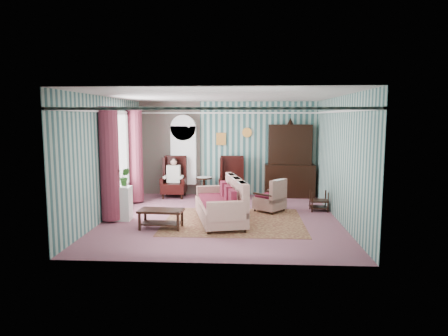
# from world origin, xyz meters

# --- Properties ---
(floor) EXTENTS (6.00, 6.00, 0.00)m
(floor) POSITION_xyz_m (0.00, 0.00, 0.00)
(floor) COLOR #915462
(floor) RESTS_ON ground
(room_shell) EXTENTS (5.53, 6.02, 2.91)m
(room_shell) POSITION_xyz_m (-0.62, 0.18, 2.01)
(room_shell) COLOR #366260
(room_shell) RESTS_ON ground
(bookcase) EXTENTS (0.80, 0.28, 2.24)m
(bookcase) POSITION_xyz_m (-1.35, 2.84, 1.12)
(bookcase) COLOR silver
(bookcase) RESTS_ON floor
(dresser_hutch) EXTENTS (1.50, 0.56, 2.36)m
(dresser_hutch) POSITION_xyz_m (1.90, 2.72, 1.18)
(dresser_hutch) COLOR black
(dresser_hutch) RESTS_ON floor
(wingback_left) EXTENTS (0.76, 0.80, 1.25)m
(wingback_left) POSITION_xyz_m (-1.60, 2.45, 0.62)
(wingback_left) COLOR black
(wingback_left) RESTS_ON floor
(wingback_right) EXTENTS (0.76, 0.80, 1.25)m
(wingback_right) POSITION_xyz_m (0.15, 2.45, 0.62)
(wingback_right) COLOR black
(wingback_right) RESTS_ON floor
(seated_woman) EXTENTS (0.44, 0.40, 1.18)m
(seated_woman) POSITION_xyz_m (-1.60, 2.45, 0.59)
(seated_woman) COLOR silver
(seated_woman) RESTS_ON floor
(round_side_table) EXTENTS (0.50, 0.50, 0.60)m
(round_side_table) POSITION_xyz_m (-0.70, 2.60, 0.30)
(round_side_table) COLOR black
(round_side_table) RESTS_ON floor
(nest_table) EXTENTS (0.45, 0.38, 0.54)m
(nest_table) POSITION_xyz_m (2.47, 0.90, 0.27)
(nest_table) COLOR black
(nest_table) RESTS_ON floor
(plant_stand) EXTENTS (0.55, 0.35, 0.80)m
(plant_stand) POSITION_xyz_m (-2.40, -0.30, 0.40)
(plant_stand) COLOR silver
(plant_stand) RESTS_ON floor
(rug) EXTENTS (3.20, 2.60, 0.01)m
(rug) POSITION_xyz_m (0.30, -0.30, 0.01)
(rug) COLOR #521B24
(rug) RESTS_ON floor
(sofa) EXTENTS (1.34, 2.23, 1.02)m
(sofa) POSITION_xyz_m (-0.02, -0.39, 0.51)
(sofa) COLOR #B7A98E
(sofa) RESTS_ON floor
(floral_armchair) EXTENTS (1.08, 1.06, 1.02)m
(floral_armchair) POSITION_xyz_m (1.19, 0.75, 0.51)
(floral_armchair) COLOR beige
(floral_armchair) RESTS_ON floor
(coffee_table) EXTENTS (0.99, 0.56, 0.42)m
(coffee_table) POSITION_xyz_m (-1.26, -0.98, 0.21)
(coffee_table) COLOR black
(coffee_table) RESTS_ON floor
(potted_plant_a) EXTENTS (0.38, 0.33, 0.42)m
(potted_plant_a) POSITION_xyz_m (-2.44, -0.39, 1.01)
(potted_plant_a) COLOR #1C4B17
(potted_plant_a) RESTS_ON plant_stand
(potted_plant_b) EXTENTS (0.27, 0.23, 0.42)m
(potted_plant_b) POSITION_xyz_m (-2.30, -0.15, 1.01)
(potted_plant_b) COLOR #1E561B
(potted_plant_b) RESTS_ON plant_stand
(potted_plant_c) EXTENTS (0.25, 0.25, 0.36)m
(potted_plant_c) POSITION_xyz_m (-2.51, -0.29, 0.98)
(potted_plant_c) COLOR #174816
(potted_plant_c) RESTS_ON plant_stand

